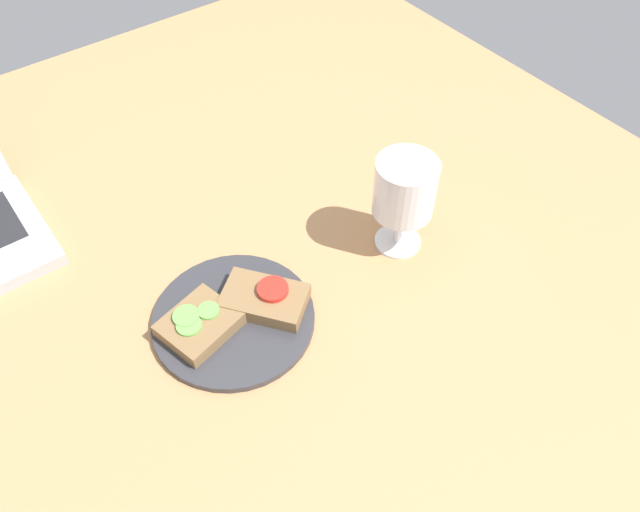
{
  "coord_description": "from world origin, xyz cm",
  "views": [
    {
      "loc": [
        -24.72,
        -49.88,
        70.75
      ],
      "look_at": [
        7.59,
        -6.67,
        8.0
      ],
      "focal_mm": 35.0,
      "sensor_mm": 36.0,
      "label": 1
    }
  ],
  "objects_px": {
    "sandwich_with_tomato": "(265,299)",
    "wine_glass": "(404,192)",
    "plate": "(234,319)",
    "sandwich_with_cucumber": "(199,324)"
  },
  "relations": [
    {
      "from": "plate",
      "to": "sandwich_with_cucumber",
      "type": "bearing_deg",
      "value": 168.76
    },
    {
      "from": "plate",
      "to": "wine_glass",
      "type": "bearing_deg",
      "value": -5.1
    },
    {
      "from": "sandwich_with_tomato",
      "to": "wine_glass",
      "type": "xyz_separation_m",
      "value": [
        0.22,
        -0.02,
        0.08
      ]
    },
    {
      "from": "sandwich_with_cucumber",
      "to": "wine_glass",
      "type": "relative_size",
      "value": 0.71
    },
    {
      "from": "sandwich_with_tomato",
      "to": "wine_glass",
      "type": "distance_m",
      "value": 0.23
    },
    {
      "from": "sandwich_with_tomato",
      "to": "wine_glass",
      "type": "bearing_deg",
      "value": -3.94
    },
    {
      "from": "wine_glass",
      "to": "sandwich_with_cucumber",
      "type": "bearing_deg",
      "value": 174.01
    },
    {
      "from": "plate",
      "to": "wine_glass",
      "type": "relative_size",
      "value": 1.43
    },
    {
      "from": "sandwich_with_tomato",
      "to": "sandwich_with_cucumber",
      "type": "bearing_deg",
      "value": 169.01
    },
    {
      "from": "plate",
      "to": "wine_glass",
      "type": "distance_m",
      "value": 0.28
    }
  ]
}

